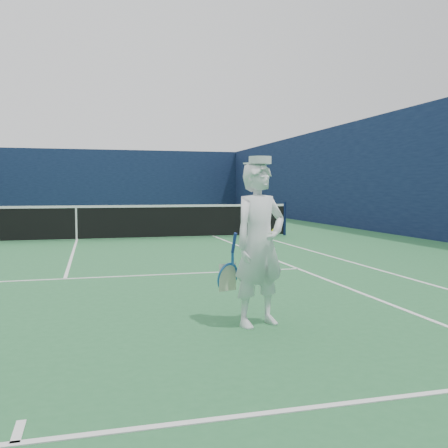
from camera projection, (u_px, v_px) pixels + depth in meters
name	position (u px, v px, depth m)	size (l,w,h in m)	color
ground	(77.00, 240.00, 14.34)	(80.00, 80.00, 0.00)	#296B3A
court_markings	(77.00, 240.00, 14.34)	(11.03, 23.83, 0.01)	white
windscreen_fence	(75.00, 171.00, 14.20)	(20.12, 36.12, 4.00)	#0F1A37
tennis_net	(76.00, 221.00, 14.30)	(12.88, 0.09, 1.07)	#141E4C
tennis_player	(259.00, 244.00, 5.35)	(0.86, 0.61, 1.82)	white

